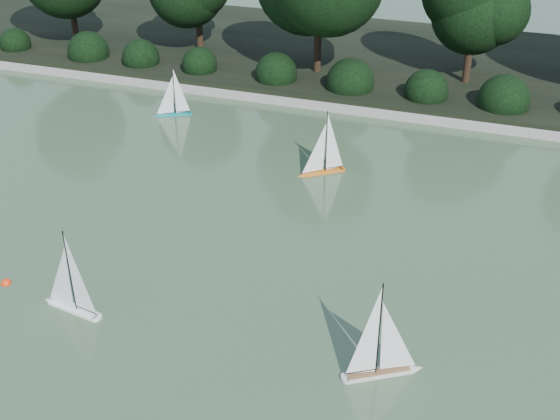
% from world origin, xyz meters
% --- Properties ---
extents(ground, '(80.00, 80.00, 0.00)m').
position_xyz_m(ground, '(0.00, 0.00, 0.00)').
color(ground, '#375131').
rests_on(ground, ground).
extents(pond_coping, '(40.00, 0.35, 0.18)m').
position_xyz_m(pond_coping, '(0.00, 9.00, 0.09)').
color(pond_coping, gray).
rests_on(pond_coping, ground).
extents(far_bank, '(40.00, 8.00, 0.30)m').
position_xyz_m(far_bank, '(0.00, 13.00, 0.15)').
color(far_bank, black).
rests_on(far_bank, ground).
extents(shrub_hedge, '(29.10, 1.10, 1.10)m').
position_xyz_m(shrub_hedge, '(0.00, 9.90, 0.45)').
color(shrub_hedge, black).
rests_on(shrub_hedge, ground).
extents(sailboat_white_a, '(1.12, 0.34, 1.53)m').
position_xyz_m(sailboat_white_a, '(-3.56, -0.23, 0.24)').
color(sailboat_white_a, white).
rests_on(sailboat_white_a, ground).
extents(sailboat_white_b, '(1.08, 0.75, 1.61)m').
position_xyz_m(sailboat_white_b, '(1.29, -0.01, 0.25)').
color(sailboat_white_b, silver).
rests_on(sailboat_white_b, ground).
extents(sailboat_orange, '(0.94, 0.77, 1.48)m').
position_xyz_m(sailboat_orange, '(-1.27, 5.45, 0.23)').
color(sailboat_orange, orange).
rests_on(sailboat_orange, ground).
extents(sailboat_teal, '(0.92, 0.60, 1.35)m').
position_xyz_m(sailboat_teal, '(-5.69, 7.29, 0.21)').
color(sailboat_teal, '#138487').
rests_on(sailboat_teal, ground).
extents(race_buoy, '(0.17, 0.17, 0.17)m').
position_xyz_m(race_buoy, '(-4.92, -0.01, 0.00)').
color(race_buoy, '#F7350D').
rests_on(race_buoy, ground).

